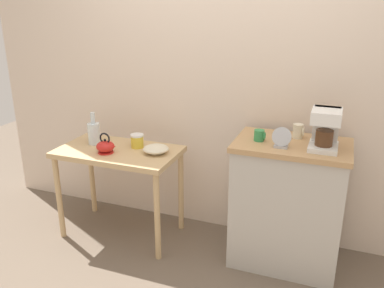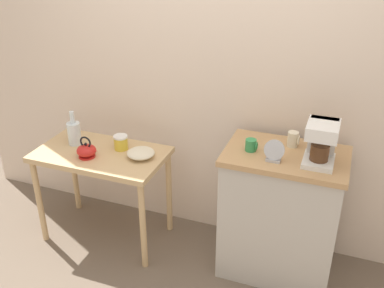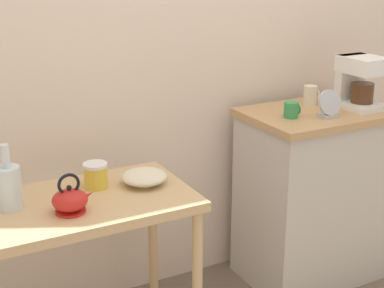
{
  "view_description": "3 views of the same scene",
  "coord_description": "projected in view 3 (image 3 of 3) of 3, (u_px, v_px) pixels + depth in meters",
  "views": [
    {
      "loc": [
        0.84,
        -2.59,
        1.82
      ],
      "look_at": [
        -0.1,
        -0.09,
        0.87
      ],
      "focal_mm": 37.97,
      "sensor_mm": 36.0,
      "label": 1
    },
    {
      "loc": [
        0.86,
        -2.43,
        2.21
      ],
      "look_at": [
        -0.04,
        -0.02,
        0.91
      ],
      "focal_mm": 41.24,
      "sensor_mm": 36.0,
      "label": 2
    },
    {
      "loc": [
        -1.32,
        -2.13,
        1.68
      ],
      "look_at": [
        -0.23,
        -0.09,
        0.9
      ],
      "focal_mm": 54.22,
      "sensor_mm": 36.0,
      "label": 3
    }
  ],
  "objects": [
    {
      "name": "mug_small_cream",
      "position": [
        311.0,
        95.0,
        2.98
      ],
      "size": [
        0.08,
        0.07,
        0.1
      ],
      "color": "beige",
      "rests_on": "kitchen_counter"
    },
    {
      "name": "teakettle",
      "position": [
        70.0,
        200.0,
        2.19
      ],
      "size": [
        0.17,
        0.14,
        0.16
      ],
      "color": "red",
      "rests_on": "wooden_table"
    },
    {
      "name": "coffee_maker",
      "position": [
        359.0,
        80.0,
        2.9
      ],
      "size": [
        0.18,
        0.22,
        0.26
      ],
      "color": "white",
      "rests_on": "kitchen_counter"
    },
    {
      "name": "canister_enamel",
      "position": [
        96.0,
        175.0,
        2.42
      ],
      "size": [
        0.1,
        0.1,
        0.11
      ],
      "color": "gold",
      "rests_on": "wooden_table"
    },
    {
      "name": "wooden_table",
      "position": [
        78.0,
        223.0,
        2.34
      ],
      "size": [
        0.94,
        0.53,
        0.73
      ],
      "color": "tan",
      "rests_on": "ground_plane"
    },
    {
      "name": "kitchen_counter",
      "position": [
        315.0,
        194.0,
        3.04
      ],
      "size": [
        0.77,
        0.51,
        0.92
      ],
      "color": "#BCB7AD",
      "rests_on": "ground_plane"
    },
    {
      "name": "glass_carafe_vase",
      "position": [
        9.0,
        186.0,
        2.21
      ],
      "size": [
        0.1,
        0.1,
        0.26
      ],
      "color": "silver",
      "rests_on": "wooden_table"
    },
    {
      "name": "table_clock",
      "position": [
        329.0,
        105.0,
        2.75
      ],
      "size": [
        0.12,
        0.06,
        0.13
      ],
      "color": "#B2B5BA",
      "rests_on": "kitchen_counter"
    },
    {
      "name": "back_wall",
      "position": [
        205.0,
        10.0,
        2.83
      ],
      "size": [
        4.4,
        0.1,
        2.8
      ],
      "primitive_type": "cube",
      "color": "beige",
      "rests_on": "ground_plane"
    },
    {
      "name": "mug_tall_green",
      "position": [
        291.0,
        110.0,
        2.75
      ],
      "size": [
        0.08,
        0.07,
        0.08
      ],
      "color": "#338C4C",
      "rests_on": "kitchen_counter"
    },
    {
      "name": "bowl_stoneware",
      "position": [
        144.0,
        177.0,
        2.46
      ],
      "size": [
        0.19,
        0.19,
        0.06
      ],
      "color": "beige",
      "rests_on": "wooden_table"
    }
  ]
}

